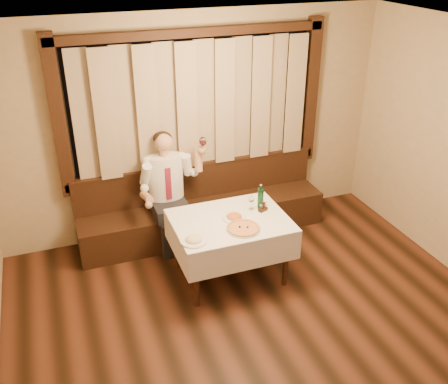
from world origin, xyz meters
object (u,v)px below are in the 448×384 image
object	(u,v)px
dining_table	(230,228)
pizza	(243,228)
pasta_cream	(194,238)
cruet_caddy	(263,208)
pasta_red	(234,215)
banquette	(202,212)
green_bottle	(261,198)
seated_man	(168,183)

from	to	relation	value
dining_table	pizza	world-z (taller)	pizza
pasta_cream	cruet_caddy	world-z (taller)	cruet_caddy
cruet_caddy	dining_table	bearing A→B (deg)	166.20
pasta_red	pasta_cream	size ratio (longest dim) A/B	0.96
banquette	green_bottle	bearing A→B (deg)	-65.50
pasta_cream	banquette	bearing A→B (deg)	68.78
pizza	pasta_cream	xyz separation A→B (m)	(-0.56, -0.03, 0.02)
banquette	seated_man	bearing A→B (deg)	-168.83
banquette	green_bottle	distance (m)	1.15
pasta_red	cruet_caddy	xyz separation A→B (m)	(0.37, 0.04, 0.00)
green_bottle	cruet_caddy	bearing A→B (deg)	-86.59
banquette	seated_man	distance (m)	0.71
green_bottle	cruet_caddy	size ratio (longest dim) A/B	2.54
pasta_red	cruet_caddy	distance (m)	0.37
banquette	dining_table	xyz separation A→B (m)	(0.00, -1.02, 0.34)
pasta_red	cruet_caddy	world-z (taller)	cruet_caddy
pizza	seated_man	bearing A→B (deg)	113.52
pizza	cruet_caddy	xyz separation A→B (m)	(0.36, 0.30, 0.02)
seated_man	dining_table	bearing A→B (deg)	-63.78
pasta_cream	cruet_caddy	xyz separation A→B (m)	(0.92, 0.33, 0.00)
banquette	pasta_cream	bearing A→B (deg)	-111.22
banquette	seated_man	xyz separation A→B (m)	(-0.46, -0.09, 0.54)
cruet_caddy	seated_man	xyz separation A→B (m)	(-0.88, 0.88, 0.05)
banquette	cruet_caddy	distance (m)	1.16
pizza	dining_table	bearing A→B (deg)	102.30
pasta_red	seated_man	world-z (taller)	seated_man
dining_table	pasta_red	world-z (taller)	pasta_red
pizza	pasta_cream	distance (m)	0.56
dining_table	pizza	bearing A→B (deg)	-77.70
pasta_cream	dining_table	bearing A→B (deg)	28.94
green_bottle	pasta_red	bearing A→B (deg)	-163.25
banquette	green_bottle	world-z (taller)	green_bottle
pizza	banquette	bearing A→B (deg)	92.42
pasta_cream	green_bottle	world-z (taller)	green_bottle
pasta_red	green_bottle	distance (m)	0.39
pizza	seated_man	world-z (taller)	seated_man
seated_man	pasta_red	bearing A→B (deg)	-61.12
pizza	cruet_caddy	distance (m)	0.47
pasta_cream	cruet_caddy	size ratio (longest dim) A/B	2.41
pasta_red	seated_man	xyz separation A→B (m)	(-0.51, 0.92, 0.06)
pizza	pasta_cream	size ratio (longest dim) A/B	1.30
green_bottle	banquette	bearing A→B (deg)	114.50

